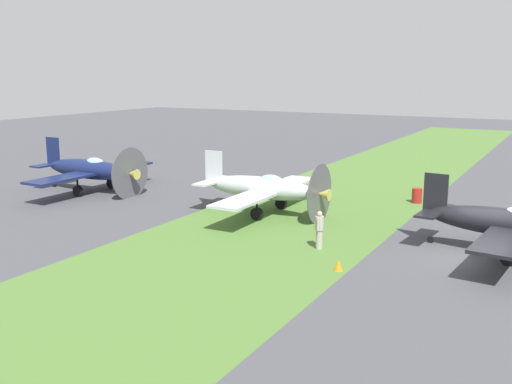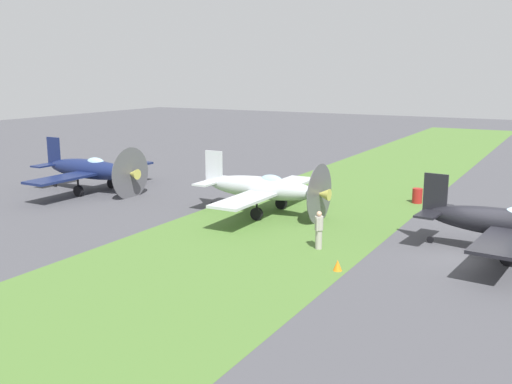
{
  "view_description": "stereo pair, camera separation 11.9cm",
  "coord_description": "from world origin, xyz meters",
  "px_view_note": "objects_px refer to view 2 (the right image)",
  "views": [
    {
      "loc": [
        25.12,
        3.29,
        7.75
      ],
      "look_at": [
        -2.15,
        -11.78,
        1.32
      ],
      "focal_mm": 40.86,
      "sensor_mm": 36.0,
      "label": 1
    },
    {
      "loc": [
        25.07,
        3.4,
        7.75
      ],
      "look_at": [
        -2.15,
        -11.78,
        1.32
      ],
      "focal_mm": 40.86,
      "sensor_mm": 36.0,
      "label": 2
    }
  ],
  "objects_px": {
    "airplane_wingman": "(264,188)",
    "fuel_drum": "(417,196)",
    "runway_marker_cone": "(338,265)",
    "airplane_lead": "(509,223)",
    "ground_crew_mechanic": "(319,229)",
    "airplane_trail": "(91,169)"
  },
  "relations": [
    {
      "from": "ground_crew_mechanic",
      "to": "runway_marker_cone",
      "type": "distance_m",
      "value": 3.03
    },
    {
      "from": "fuel_drum",
      "to": "runway_marker_cone",
      "type": "height_order",
      "value": "fuel_drum"
    },
    {
      "from": "airplane_lead",
      "to": "ground_crew_mechanic",
      "type": "bearing_deg",
      "value": -62.39
    },
    {
      "from": "airplane_wingman",
      "to": "fuel_drum",
      "type": "relative_size",
      "value": 10.76
    },
    {
      "from": "airplane_lead",
      "to": "runway_marker_cone",
      "type": "xyz_separation_m",
      "value": [
        5.4,
        -5.65,
        -1.21
      ]
    },
    {
      "from": "airplane_wingman",
      "to": "fuel_drum",
      "type": "bearing_deg",
      "value": 135.13
    },
    {
      "from": "airplane_lead",
      "to": "fuel_drum",
      "type": "xyz_separation_m",
      "value": [
        -8.41,
        -5.93,
        -0.98
      ]
    },
    {
      "from": "airplane_trail",
      "to": "ground_crew_mechanic",
      "type": "height_order",
      "value": "airplane_trail"
    },
    {
      "from": "airplane_trail",
      "to": "fuel_drum",
      "type": "bearing_deg",
      "value": 110.38
    },
    {
      "from": "airplane_trail",
      "to": "ground_crew_mechanic",
      "type": "xyz_separation_m",
      "value": [
        4.43,
        18.09,
        -0.59
      ]
    },
    {
      "from": "airplane_trail",
      "to": "airplane_lead",
      "type": "bearing_deg",
      "value": 87.57
    },
    {
      "from": "fuel_drum",
      "to": "airplane_wingman",
      "type": "bearing_deg",
      "value": -44.69
    },
    {
      "from": "airplane_wingman",
      "to": "airplane_trail",
      "type": "distance_m",
      "value": 12.82
    },
    {
      "from": "runway_marker_cone",
      "to": "airplane_lead",
      "type": "bearing_deg",
      "value": 133.73
    },
    {
      "from": "ground_crew_mechanic",
      "to": "runway_marker_cone",
      "type": "relative_size",
      "value": 3.93
    },
    {
      "from": "airplane_trail",
      "to": "fuel_drum",
      "type": "height_order",
      "value": "airplane_trail"
    },
    {
      "from": "airplane_wingman",
      "to": "runway_marker_cone",
      "type": "relative_size",
      "value": 22.01
    },
    {
      "from": "airplane_wingman",
      "to": "ground_crew_mechanic",
      "type": "height_order",
      "value": "airplane_wingman"
    },
    {
      "from": "ground_crew_mechanic",
      "to": "fuel_drum",
      "type": "relative_size",
      "value": 1.92
    },
    {
      "from": "ground_crew_mechanic",
      "to": "airplane_trail",
      "type": "bearing_deg",
      "value": 69.51
    },
    {
      "from": "airplane_trail",
      "to": "runway_marker_cone",
      "type": "bearing_deg",
      "value": 71.86
    },
    {
      "from": "airplane_wingman",
      "to": "fuel_drum",
      "type": "height_order",
      "value": "airplane_wingman"
    }
  ]
}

